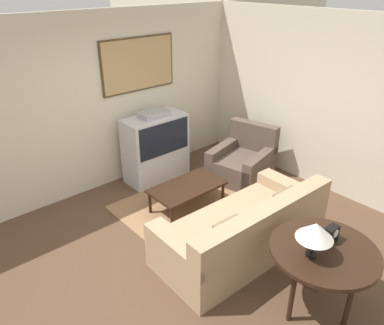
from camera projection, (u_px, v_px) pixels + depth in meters
The scene contains 11 objects.
ground_plane at pixel (189, 245), 4.82m from camera, with size 12.00×12.00×0.00m, color brown.
wall_back at pixel (98, 104), 5.65m from camera, with size 12.00×0.10×2.70m.
wall_right at pixel (318, 102), 5.76m from camera, with size 0.06×12.00×2.70m.
area_rug at pixel (187, 203), 5.68m from camera, with size 1.99×1.45×0.01m.
tv at pixel (156, 147), 6.17m from camera, with size 1.05×0.51×1.18m.
couch at pixel (244, 231), 4.59m from camera, with size 2.19×1.06×0.82m.
armchair at pixel (243, 162), 6.33m from camera, with size 1.14×1.06×0.87m.
coffee_table at pixel (187, 188), 5.42m from camera, with size 1.07×0.61×0.38m.
console_table at pixel (324, 255), 3.66m from camera, with size 1.06×1.06×0.73m.
table_lamp at pixel (315, 231), 3.42m from camera, with size 0.35×0.35×0.37m.
mantel_clock at pixel (331, 234), 3.70m from camera, with size 0.16×0.10×0.17m.
Camera 1 is at (-2.49, -2.91, 3.12)m, focal length 35.00 mm.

